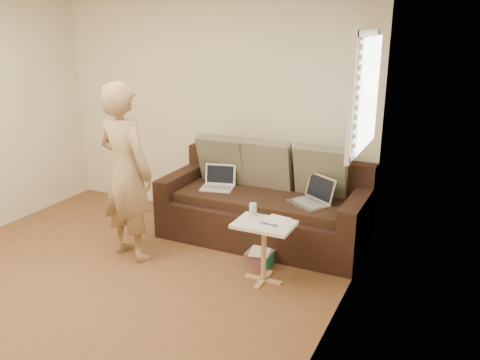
{
  "coord_description": "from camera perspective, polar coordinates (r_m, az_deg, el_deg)",
  "views": [
    {
      "loc": [
        2.82,
        -2.83,
        2.29
      ],
      "look_at": [
        0.8,
        1.4,
        0.78
      ],
      "focal_mm": 36.92,
      "sensor_mm": 36.0,
      "label": 1
    }
  ],
  "objects": [
    {
      "name": "floor",
      "position": [
        4.6,
        -17.17,
        -12.86
      ],
      "size": [
        4.5,
        4.5,
        0.0
      ],
      "primitive_type": "plane",
      "color": "brown",
      "rests_on": "ground"
    },
    {
      "name": "wall_back",
      "position": [
        5.89,
        -3.5,
        8.16
      ],
      "size": [
        4.0,
        0.0,
        4.0
      ],
      "primitive_type": "plane",
      "rotation": [
        1.57,
        0.0,
        0.0
      ],
      "color": "beige",
      "rests_on": "ground"
    },
    {
      "name": "wall_right",
      "position": [
        3.11,
        8.9,
        -0.95
      ],
      "size": [
        0.0,
        4.5,
        4.5
      ],
      "primitive_type": "plane",
      "rotation": [
        1.57,
        0.0,
        -1.57
      ],
      "color": "beige",
      "rests_on": "ground"
    },
    {
      "name": "window_blinds",
      "position": [
        4.45,
        14.26,
        9.71
      ],
      "size": [
        0.12,
        0.88,
        1.08
      ],
      "primitive_type": null,
      "color": "white",
      "rests_on": "wall_right"
    },
    {
      "name": "sofa",
      "position": [
        5.32,
        2.71,
        -2.66
      ],
      "size": [
        2.2,
        0.95,
        0.85
      ],
      "primitive_type": null,
      "color": "black",
      "rests_on": "ground"
    },
    {
      "name": "pillow_left",
      "position": [
        5.63,
        -2.05,
        2.41
      ],
      "size": [
        0.55,
        0.29,
        0.57
      ],
      "primitive_type": null,
      "rotation": [
        0.28,
        0.0,
        0.0
      ],
      "color": "#5D5D45",
      "rests_on": "sofa"
    },
    {
      "name": "pillow_mid",
      "position": [
        5.42,
        3.17,
        1.76
      ],
      "size": [
        0.55,
        0.27,
        0.57
      ],
      "primitive_type": null,
      "rotation": [
        0.24,
        0.0,
        0.0
      ],
      "color": "brown",
      "rests_on": "sofa"
    },
    {
      "name": "pillow_right",
      "position": [
        5.25,
        9.32,
        1.02
      ],
      "size": [
        0.55,
        0.28,
        0.57
      ],
      "primitive_type": null,
      "rotation": [
        0.26,
        0.0,
        0.0
      ],
      "color": "#5D5D45",
      "rests_on": "sofa"
    },
    {
      "name": "laptop_silver",
      "position": [
        5.06,
        7.9,
        -2.79
      ],
      "size": [
        0.49,
        0.45,
        0.26
      ],
      "primitive_type": null,
      "rotation": [
        0.0,
        0.0,
        -0.56
      ],
      "color": "#B7BABC",
      "rests_on": "sofa"
    },
    {
      "name": "laptop_white",
      "position": [
        5.47,
        -2.66,
        -1.02
      ],
      "size": [
        0.4,
        0.33,
        0.25
      ],
      "primitive_type": null,
      "rotation": [
        0.0,
        0.0,
        0.24
      ],
      "color": "white",
      "rests_on": "sofa"
    },
    {
      "name": "person",
      "position": [
        4.93,
        -13.05,
        0.86
      ],
      "size": [
        0.73,
        0.56,
        1.78
      ],
      "primitive_type": "imported",
      "rotation": [
        0.0,
        0.0,
        2.93
      ],
      "color": "#9C8155",
      "rests_on": "ground"
    },
    {
      "name": "side_table",
      "position": [
        4.53,
        2.76,
        -8.34
      ],
      "size": [
        0.53,
        0.37,
        0.58
      ],
      "primitive_type": null,
      "color": "silver",
      "rests_on": "ground"
    },
    {
      "name": "drinking_glass",
      "position": [
        4.54,
        1.5,
        -3.44
      ],
      "size": [
        0.07,
        0.07,
        0.12
      ],
      "primitive_type": null,
      "color": "silver",
      "rests_on": "side_table"
    },
    {
      "name": "scissors",
      "position": [
        4.36,
        3.32,
        -5.12
      ],
      "size": [
        0.19,
        0.11,
        0.02
      ],
      "primitive_type": null,
      "rotation": [
        0.0,
        0.0,
        0.06
      ],
      "color": "silver",
      "rests_on": "side_table"
    },
    {
      "name": "paper_on_table",
      "position": [
        4.44,
        3.95,
        -4.8
      ],
      "size": [
        0.25,
        0.33,
        0.0
      ],
      "primitive_type": null,
      "rotation": [
        0.0,
        0.0,
        -0.14
      ],
      "color": "white",
      "rests_on": "side_table"
    },
    {
      "name": "striped_box",
      "position": [
        4.9,
        2.33,
        -8.99
      ],
      "size": [
        0.24,
        0.24,
        0.15
      ],
      "primitive_type": null,
      "color": "red",
      "rests_on": "ground"
    }
  ]
}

